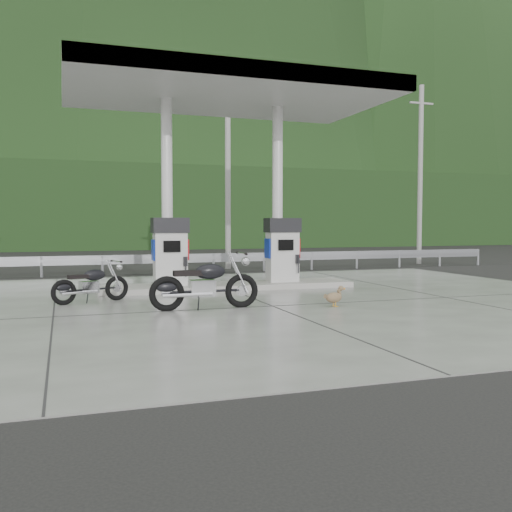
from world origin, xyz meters
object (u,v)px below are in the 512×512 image
object	(u,v)px
gas_pump_right	(282,250)
duck	(334,298)
motorcycle_left	(91,285)
motorcycle_right	(205,285)
gas_pump_left	(170,252)

from	to	relation	value
gas_pump_right	duck	distance (m)	4.09
motorcycle_left	duck	world-z (taller)	motorcycle_left
gas_pump_right	motorcycle_right	world-z (taller)	gas_pump_right
gas_pump_right	duck	world-z (taller)	gas_pump_right
motorcycle_right	duck	xyz separation A→B (m)	(2.73, -0.51, -0.33)
motorcycle_left	duck	xyz separation A→B (m)	(4.95, -2.36, -0.22)
motorcycle_right	motorcycle_left	bearing A→B (deg)	139.98
gas_pump_left	motorcycle_right	size ratio (longest dim) A/B	0.83
gas_pump_right	duck	size ratio (longest dim) A/B	3.44
gas_pump_left	motorcycle_left	world-z (taller)	gas_pump_left
motorcycle_left	duck	size ratio (longest dim) A/B	3.28
gas_pump_left	motorcycle_right	distance (m)	3.51
duck	motorcycle_right	bearing A→B (deg)	152.84
gas_pump_right	motorcycle_left	distance (m)	5.59
gas_pump_left	gas_pump_right	size ratio (longest dim) A/B	1.00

